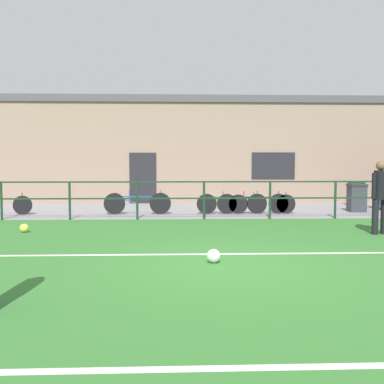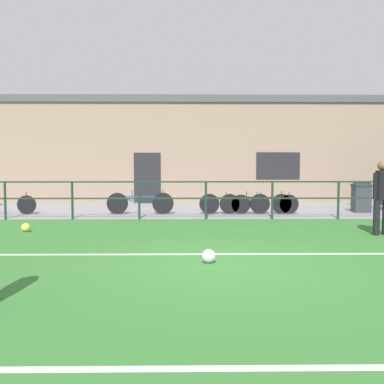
{
  "view_description": "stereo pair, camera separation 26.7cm",
  "coord_description": "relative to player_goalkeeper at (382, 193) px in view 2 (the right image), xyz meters",
  "views": [
    {
      "loc": [
        -0.85,
        -7.16,
        1.73
      ],
      "look_at": [
        -0.45,
        3.71,
        0.98
      ],
      "focal_mm": 41.23,
      "sensor_mm": 36.0,
      "label": 1
    },
    {
      "loc": [
        -0.59,
        -7.16,
        1.73
      ],
      "look_at": [
        -0.45,
        3.71,
        0.98
      ],
      "focal_mm": 41.23,
      "sensor_mm": 36.0,
      "label": 2
    }
  ],
  "objects": [
    {
      "name": "bicycle_parked_4",
      "position": [
        -3.02,
        4.09,
        -0.63
      ],
      "size": [
        2.32,
        0.04,
        0.75
      ],
      "color": "black",
      "rests_on": "pavement_strip"
    },
    {
      "name": "field_line_touchline",
      "position": [
        -4.01,
        -2.14,
        -1.0
      ],
      "size": [
        36.0,
        0.11,
        0.0
      ],
      "primitive_type": "cube",
      "color": "white",
      "rests_on": "ground"
    },
    {
      "name": "soccer_ball_match",
      "position": [
        -8.57,
        0.57,
        -0.89
      ],
      "size": [
        0.21,
        0.21,
        0.21
      ],
      "primitive_type": "sphere",
      "color": "#E5E04C",
      "rests_on": "ground"
    },
    {
      "name": "player_goalkeeper",
      "position": [
        0.0,
        0.0,
        0.0
      ],
      "size": [
        0.47,
        0.31,
        1.76
      ],
      "rotation": [
        0.0,
        0.0,
        0.29
      ],
      "color": "black",
      "rests_on": "ground"
    },
    {
      "name": "bicycle_parked_1",
      "position": [
        -2.02,
        4.09,
        -0.65
      ],
      "size": [
        2.22,
        0.04,
        0.73
      ],
      "color": "black",
      "rests_on": "pavement_strip"
    },
    {
      "name": "bicycle_parked_3",
      "position": [
        -2.33,
        4.09,
        -0.63
      ],
      "size": [
        2.37,
        0.04,
        0.75
      ],
      "color": "black",
      "rests_on": "pavement_strip"
    },
    {
      "name": "field_line_hash",
      "position": [
        -4.01,
        -6.7,
        -1.0
      ],
      "size": [
        36.0,
        0.11,
        0.0
      ],
      "primitive_type": "cube",
      "color": "white",
      "rests_on": "ground"
    },
    {
      "name": "soccer_ball_spare",
      "position": [
        -4.22,
        -2.84,
        -0.88
      ],
      "size": [
        0.23,
        0.23,
        0.23
      ],
      "primitive_type": "sphere",
      "color": "white",
      "rests_on": "ground"
    },
    {
      "name": "trash_bin_1",
      "position": [
        2.15,
        6.57,
        -0.49
      ],
      "size": [
        0.54,
        0.46,
        0.96
      ],
      "color": "#194C28",
      "rests_on": "pavement_strip"
    },
    {
      "name": "clubhouse_facade",
      "position": [
        -4.01,
        9.09,
        1.24
      ],
      "size": [
        28.0,
        2.56,
        4.46
      ],
      "color": "gray",
      "rests_on": "ground"
    },
    {
      "name": "perimeter_fence",
      "position": [
        -4.01,
        2.89,
        -0.25
      ],
      "size": [
        36.07,
        0.07,
        1.15
      ],
      "color": "#193823",
      "rests_on": "ground"
    },
    {
      "name": "pavement_strip",
      "position": [
        -4.01,
        5.39,
        -0.99
      ],
      "size": [
        48.0,
        5.0,
        0.02
      ],
      "primitive_type": "cube",
      "color": "gray",
      "rests_on": "ground"
    },
    {
      "name": "ground",
      "position": [
        -4.01,
        -3.11,
        -1.02
      ],
      "size": [
        60.0,
        44.0,
        0.04
      ],
      "primitive_type": "cube",
      "color": "#33702D"
    },
    {
      "name": "bicycle_parked_2",
      "position": [
        -6.11,
        4.09,
        -0.62
      ],
      "size": [
        2.19,
        0.04,
        0.78
      ],
      "color": "black",
      "rests_on": "pavement_strip"
    },
    {
      "name": "bicycle_parked_0",
      "position": [
        -10.6,
        4.09,
        -0.65
      ],
      "size": [
        2.17,
        0.04,
        0.72
      ],
      "color": "black",
      "rests_on": "pavement_strip"
    },
    {
      "name": "trash_bin_0",
      "position": [
        1.32,
        4.51,
        -0.5
      ],
      "size": [
        0.57,
        0.49,
        0.95
      ],
      "color": "#33383D",
      "rests_on": "pavement_strip"
    }
  ]
}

